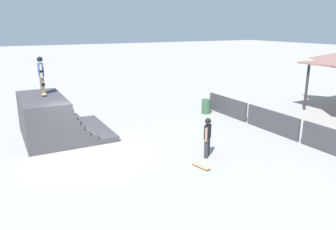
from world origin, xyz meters
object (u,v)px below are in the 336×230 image
skateboard_on_deck (44,94)px  skateboard_on_ground (202,166)px  bystander_walking (208,134)px  trash_bin (206,106)px  skater_on_deck (41,73)px

skateboard_on_deck → skateboard_on_ground: 8.04m
bystander_walking → trash_bin: size_ratio=1.86×
skateboard_on_deck → bystander_walking: (5.64, 5.17, -1.08)m
skateboard_on_deck → trash_bin: 9.05m
bystander_walking → skater_on_deck: bearing=86.5°
skateboard_on_deck → skateboard_on_ground: (6.46, 4.37, -1.95)m
trash_bin → skateboard_on_ground: bearing=-35.7°
skater_on_deck → skateboard_on_deck: (0.44, -0.02, -0.93)m
skateboard_on_deck → trash_bin: skateboard_on_deck is taller
skater_on_deck → skateboard_on_deck: size_ratio=2.14×
skater_on_deck → skateboard_on_ground: bearing=35.0°
skateboard_on_deck → skater_on_deck: bearing=-176.3°
skateboard_on_ground → trash_bin: size_ratio=0.97×
skater_on_deck → trash_bin: bearing=89.0°
skater_on_deck → trash_bin: (0.59, 8.88, -2.51)m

